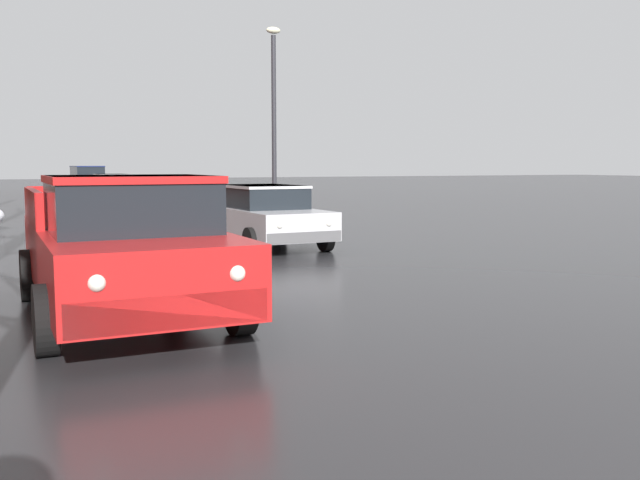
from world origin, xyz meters
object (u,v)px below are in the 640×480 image
Objects in this scene: sedan_red_parked_far_down_block at (134,193)px; suv_darkblue_at_far_intersection at (87,180)px; pickup_truck_red_approaching_near_lane at (123,247)px; sedan_maroon_parked_kerbside_mid at (197,202)px; street_lamp_post at (274,116)px; sedan_silver_parked_kerbside_close at (265,215)px; sedan_grey_queued_behind_truck at (112,187)px.

sedan_red_parked_far_down_block is 0.97× the size of suv_darkblue_at_far_intersection.
pickup_truck_red_approaching_near_lane is 20.58m from sedan_red_parked_far_down_block.
sedan_red_parked_far_down_block is at bearing 78.60° from pickup_truck_red_approaching_near_lane.
sedan_maroon_parked_kerbside_mid is 23.49m from suv_darkblue_at_far_intersection.
pickup_truck_red_approaching_near_lane is at bearing -120.55° from street_lamp_post.
sedan_maroon_parked_kerbside_mid is 3.53m from street_lamp_post.
sedan_silver_parked_kerbside_close is 5.85m from street_lamp_post.
suv_darkblue_at_far_intersection reaches higher than sedan_red_parked_far_down_block.
sedan_maroon_parked_kerbside_mid is at bearing 88.80° from sedan_silver_parked_kerbside_close.
street_lamp_post is (2.01, -16.95, 2.57)m from sedan_grey_queued_behind_truck.
pickup_truck_red_approaching_near_lane is at bearing -124.81° from sedan_silver_parked_kerbside_close.
sedan_maroon_parked_kerbside_mid is (0.13, 6.05, -0.00)m from sedan_silver_parked_kerbside_close.
pickup_truck_red_approaching_near_lane is 1.34× the size of sedan_grey_queued_behind_truck.
sedan_red_parked_far_down_block is at bearing -90.79° from suv_darkblue_at_far_intersection.
sedan_red_parked_far_down_block is (-0.34, 7.96, -0.00)m from sedan_maroon_parked_kerbside_mid.
sedan_silver_parked_kerbside_close and sedan_grey_queued_behind_truck have the same top height.
street_lamp_post reaches higher than sedan_red_parked_far_down_block.
sedan_red_parked_far_down_block is 1.08× the size of sedan_grey_queued_behind_truck.
pickup_truck_red_approaching_near_lane is 0.88× the size of street_lamp_post.
sedan_maroon_parked_kerbside_mid is 7.97m from sedan_red_parked_far_down_block.
sedan_maroon_parked_kerbside_mid is at bearing 148.18° from street_lamp_post.
suv_darkblue_at_far_intersection is at bearing 83.16° from pickup_truck_red_approaching_near_lane.
street_lamp_post is at bearing -83.24° from sedan_grey_queued_behind_truck.
sedan_grey_queued_behind_truck is at bearing 80.94° from pickup_truck_red_approaching_near_lane.
sedan_silver_parked_kerbside_close is 0.95× the size of suv_darkblue_at_far_intersection.
pickup_truck_red_approaching_near_lane is 35.95m from suv_darkblue_at_far_intersection.
sedan_silver_parked_kerbside_close is 6.05m from sedan_maroon_parked_kerbside_mid.
sedan_maroon_parked_kerbside_mid is at bearing -90.14° from sedan_grey_queued_behind_truck.
sedan_red_parked_far_down_block is 9.88m from street_lamp_post.
pickup_truck_red_approaching_near_lane is 28.24m from sedan_grey_queued_behind_truck.
sedan_maroon_parked_kerbside_mid and sedan_grey_queued_behind_truck have the same top height.
pickup_truck_red_approaching_near_lane is 7.50m from sedan_silver_parked_kerbside_close.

